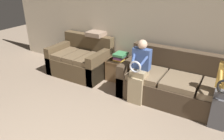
{
  "coord_description": "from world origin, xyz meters",
  "views": [
    {
      "loc": [
        1.69,
        -1.05,
        2.31
      ],
      "look_at": [
        -0.08,
        1.95,
        0.72
      ],
      "focal_mm": 35.0,
      "sensor_mm": 36.0,
      "label": 1
    }
  ],
  "objects_px": {
    "book_stack": "(120,56)",
    "throw_pillow": "(97,34)",
    "couch_main": "(182,86)",
    "couch_side": "(81,61)",
    "side_shelf": "(120,69)",
    "child_left_seated": "(139,70)"
  },
  "relations": [
    {
      "from": "book_stack",
      "to": "throw_pillow",
      "type": "bearing_deg",
      "value": 168.39
    },
    {
      "from": "couch_main",
      "to": "book_stack",
      "type": "height_order",
      "value": "couch_main"
    },
    {
      "from": "couch_side",
      "to": "throw_pillow",
      "type": "bearing_deg",
      "value": 53.8
    },
    {
      "from": "couch_side",
      "to": "throw_pillow",
      "type": "height_order",
      "value": "throw_pillow"
    },
    {
      "from": "side_shelf",
      "to": "book_stack",
      "type": "distance_m",
      "value": 0.32
    },
    {
      "from": "book_stack",
      "to": "couch_main",
      "type": "bearing_deg",
      "value": -8.69
    },
    {
      "from": "book_stack",
      "to": "side_shelf",
      "type": "bearing_deg",
      "value": 101.44
    },
    {
      "from": "side_shelf",
      "to": "book_stack",
      "type": "height_order",
      "value": "book_stack"
    },
    {
      "from": "couch_side",
      "to": "book_stack",
      "type": "distance_m",
      "value": 1.02
    },
    {
      "from": "side_shelf",
      "to": "couch_side",
      "type": "bearing_deg",
      "value": -168.74
    },
    {
      "from": "couch_side",
      "to": "book_stack",
      "type": "height_order",
      "value": "couch_side"
    },
    {
      "from": "child_left_seated",
      "to": "throw_pillow",
      "type": "bearing_deg",
      "value": 152.13
    },
    {
      "from": "child_left_seated",
      "to": "book_stack",
      "type": "bearing_deg",
      "value": 139.72
    },
    {
      "from": "side_shelf",
      "to": "throw_pillow",
      "type": "height_order",
      "value": "throw_pillow"
    },
    {
      "from": "child_left_seated",
      "to": "throw_pillow",
      "type": "distance_m",
      "value": 1.68
    },
    {
      "from": "child_left_seated",
      "to": "book_stack",
      "type": "relative_size",
      "value": 3.89
    },
    {
      "from": "child_left_seated",
      "to": "throw_pillow",
      "type": "relative_size",
      "value": 2.98
    },
    {
      "from": "couch_side",
      "to": "side_shelf",
      "type": "relative_size",
      "value": 2.53
    },
    {
      "from": "throw_pillow",
      "to": "book_stack",
      "type": "bearing_deg",
      "value": -11.61
    },
    {
      "from": "child_left_seated",
      "to": "couch_side",
      "type": "bearing_deg",
      "value": 165.59
    },
    {
      "from": "couch_side",
      "to": "book_stack",
      "type": "bearing_deg",
      "value": 10.82
    },
    {
      "from": "book_stack",
      "to": "child_left_seated",
      "type": "bearing_deg",
      "value": -40.28
    }
  ]
}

